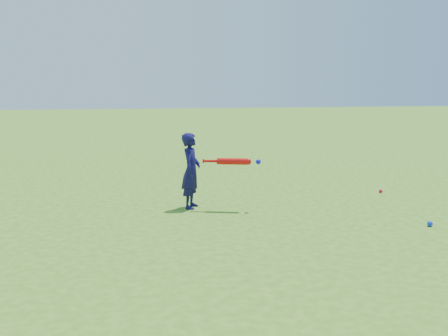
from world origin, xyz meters
name	(u,v)px	position (x,y,z in m)	size (l,w,h in m)	color
ground	(250,214)	(0.00, 0.00, 0.00)	(80.00, 80.00, 0.00)	#40771C
child	(191,171)	(-0.76, 0.56, 0.57)	(0.42, 0.27, 1.15)	#120E43
ground_ball_red	(381,191)	(2.64, 0.87, 0.03)	(0.06, 0.06, 0.06)	red
ground_ball_blue	(430,224)	(2.11, -1.22, 0.04)	(0.07, 0.07, 0.07)	#0D37E5
bat_swing	(235,161)	(-0.15, 0.29, 0.73)	(0.83, 0.34, 0.10)	red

